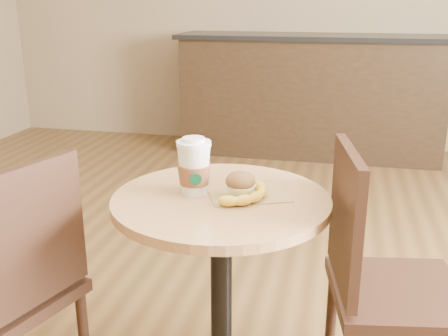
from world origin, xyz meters
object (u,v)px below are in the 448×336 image
object	(u,v)px
chair_left	(12,288)
banana	(248,192)
cafe_table	(221,263)
muffin	(240,185)
coffee_cup	(194,169)
chair_right	(379,279)

from	to	relation	value
chair_left	banana	size ratio (longest dim) A/B	3.82
cafe_table	muffin	xyz separation A→B (m)	(0.06, -0.00, 0.27)
chair_left	muffin	xyz separation A→B (m)	(0.65, 0.25, 0.30)
coffee_cup	banana	distance (m)	0.18
coffee_cup	banana	xyz separation A→B (m)	(0.17, -0.00, -0.06)
cafe_table	chair_right	bearing A→B (deg)	4.78
muffin	chair_right	bearing A→B (deg)	5.81
coffee_cup	banana	size ratio (longest dim) A/B	0.76
chair_left	chair_right	world-z (taller)	chair_right
cafe_table	banana	world-z (taller)	banana
cafe_table	chair_right	distance (m)	0.49
chair_left	banana	bearing A→B (deg)	127.71
chair_left	coffee_cup	size ratio (longest dim) A/B	5.06
cafe_table	coffee_cup	world-z (taller)	coffee_cup
muffin	banana	size ratio (longest dim) A/B	0.39
banana	chair_right	bearing A→B (deg)	22.33
chair_left	coffee_cup	world-z (taller)	coffee_cup
muffin	cafe_table	bearing A→B (deg)	177.38
coffee_cup	muffin	xyz separation A→B (m)	(0.15, -0.02, -0.04)
cafe_table	muffin	distance (m)	0.28
cafe_table	chair_right	size ratio (longest dim) A/B	0.82
chair_right	banana	size ratio (longest dim) A/B	3.89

